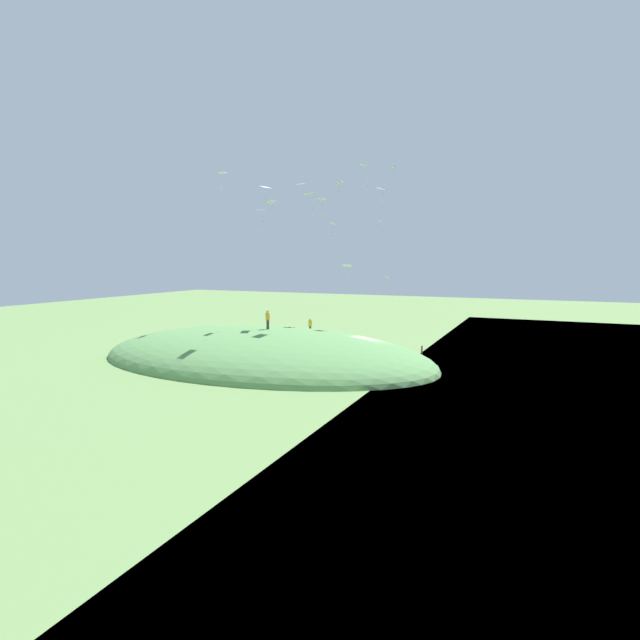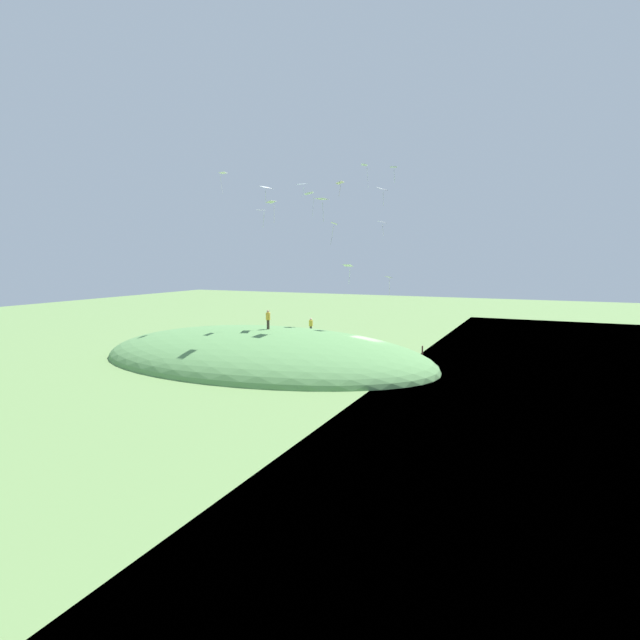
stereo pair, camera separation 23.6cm
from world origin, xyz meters
name	(u,v)px [view 1 (the left image)]	position (x,y,z in m)	size (l,w,h in m)	color
ground_plane	(368,364)	(0.00, 0.00, 0.00)	(160.00, 160.00, 0.00)	#678A4D
grass_hill	(262,361)	(8.98, 2.59, 0.00)	(31.27, 18.28, 5.77)	#5B8D50
person_near_shore	(268,317)	(8.22, 2.76, 3.94)	(0.39, 0.39, 1.67)	#3A3024
person_on_hilltop	(310,324)	(8.01, -5.39, 2.41)	(0.54, 0.54, 1.61)	#403736
kite_0	(222,174)	(15.58, -1.52, 17.10)	(0.78, 0.99, 2.05)	white
kite_1	(266,188)	(7.53, 4.02, 14.64)	(0.92, 1.13, 1.43)	white
kite_2	(300,185)	(11.30, -9.92, 16.96)	(1.10, 0.84, 1.46)	white
kite_3	(271,203)	(8.88, 0.80, 13.80)	(0.67, 0.90, 1.91)	silver
kite_4	(364,167)	(3.07, -7.25, 17.83)	(0.92, 1.04, 2.21)	white
kite_5	(381,190)	(0.70, -5.36, 15.29)	(0.91, 1.19, 1.69)	white
kite_6	(309,194)	(5.95, -0.80, 14.61)	(1.09, 1.30, 2.13)	white
kite_7	(381,223)	(2.24, -10.51, 12.66)	(0.70, 1.01, 1.48)	white
kite_8	(322,200)	(4.16, 0.40, 13.93)	(0.93, 1.24, 1.92)	white
kite_9	(393,168)	(1.37, -11.31, 18.18)	(0.83, 0.72, 1.65)	white
kite_10	(388,278)	(1.43, -10.39, 6.92)	(0.95, 0.98, 2.03)	white
kite_11	(339,183)	(6.45, -9.19, 16.71)	(0.72, 1.03, 1.60)	white
kite_12	(261,211)	(12.95, -4.22, 13.71)	(1.09, 1.04, 1.76)	silver
kite_13	(347,267)	(5.03, -8.03, 8.16)	(1.05, 0.80, 2.07)	white
kite_14	(333,225)	(4.86, -3.86, 12.10)	(0.94, 1.06, 2.12)	silver
mooring_post	(422,351)	(-3.39, -5.47, 0.47)	(0.14, 0.14, 0.95)	brown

